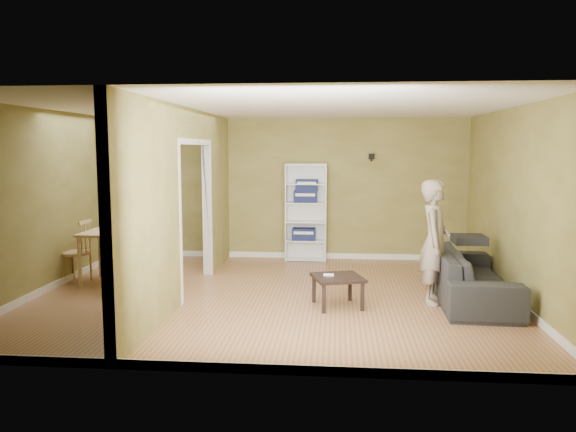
{
  "coord_description": "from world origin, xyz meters",
  "views": [
    {
      "loc": [
        0.89,
        -7.61,
        2.05
      ],
      "look_at": [
        0.2,
        0.2,
        1.1
      ],
      "focal_mm": 35.0,
      "sensor_mm": 36.0,
      "label": 1
    }
  ],
  "objects_px": {
    "dining_table": "(127,236)",
    "chair_left": "(76,251)",
    "chair_near": "(120,256)",
    "chair_far": "(140,243)",
    "sofa": "(471,268)",
    "bookshelf": "(306,212)",
    "coffee_table": "(338,281)",
    "person": "(435,231)"
  },
  "relations": [
    {
      "from": "dining_table",
      "to": "chair_left",
      "type": "xyz_separation_m",
      "value": [
        -0.81,
        0.0,
        -0.24
      ]
    },
    {
      "from": "chair_near",
      "to": "chair_far",
      "type": "relative_size",
      "value": 1.03
    },
    {
      "from": "sofa",
      "to": "bookshelf",
      "type": "height_order",
      "value": "bookshelf"
    },
    {
      "from": "sofa",
      "to": "chair_far",
      "type": "relative_size",
      "value": 2.28
    },
    {
      "from": "chair_near",
      "to": "dining_table",
      "type": "bearing_deg",
      "value": 76.45
    },
    {
      "from": "coffee_table",
      "to": "sofa",
      "type": "bearing_deg",
      "value": 14.92
    },
    {
      "from": "person",
      "to": "bookshelf",
      "type": "bearing_deg",
      "value": 48.98
    },
    {
      "from": "dining_table",
      "to": "chair_far",
      "type": "height_order",
      "value": "chair_far"
    },
    {
      "from": "bookshelf",
      "to": "coffee_table",
      "type": "relative_size",
      "value": 2.94
    },
    {
      "from": "chair_near",
      "to": "chair_far",
      "type": "distance_m",
      "value": 1.21
    },
    {
      "from": "coffee_table",
      "to": "chair_near",
      "type": "distance_m",
      "value": 3.12
    },
    {
      "from": "chair_far",
      "to": "bookshelf",
      "type": "bearing_deg",
      "value": -156.0
    },
    {
      "from": "sofa",
      "to": "dining_table",
      "type": "relative_size",
      "value": 1.83
    },
    {
      "from": "coffee_table",
      "to": "bookshelf",
      "type": "bearing_deg",
      "value": 100.77
    },
    {
      "from": "person",
      "to": "dining_table",
      "type": "bearing_deg",
      "value": 96.12
    },
    {
      "from": "person",
      "to": "coffee_table",
      "type": "distance_m",
      "value": 1.44
    },
    {
      "from": "bookshelf",
      "to": "sofa",
      "type": "bearing_deg",
      "value": -47.43
    },
    {
      "from": "sofa",
      "to": "bookshelf",
      "type": "xyz_separation_m",
      "value": [
        -2.38,
        2.59,
        0.44
      ]
    },
    {
      "from": "chair_near",
      "to": "chair_far",
      "type": "height_order",
      "value": "chair_near"
    },
    {
      "from": "coffee_table",
      "to": "person",
      "type": "bearing_deg",
      "value": 13.01
    },
    {
      "from": "sofa",
      "to": "person",
      "type": "distance_m",
      "value": 0.76
    },
    {
      "from": "chair_left",
      "to": "dining_table",
      "type": "bearing_deg",
      "value": 95.33
    },
    {
      "from": "chair_left",
      "to": "chair_near",
      "type": "height_order",
      "value": "chair_near"
    },
    {
      "from": "person",
      "to": "chair_near",
      "type": "height_order",
      "value": "person"
    },
    {
      "from": "coffee_table",
      "to": "dining_table",
      "type": "height_order",
      "value": "dining_table"
    },
    {
      "from": "chair_left",
      "to": "sofa",
      "type": "bearing_deg",
      "value": 90.26
    },
    {
      "from": "coffee_table",
      "to": "chair_left",
      "type": "xyz_separation_m",
      "value": [
        -4.01,
        1.01,
        0.14
      ]
    },
    {
      "from": "sofa",
      "to": "chair_near",
      "type": "xyz_separation_m",
      "value": [
        -4.88,
        -0.04,
        0.08
      ]
    },
    {
      "from": "dining_table",
      "to": "sofa",
      "type": "bearing_deg",
      "value": -6.09
    },
    {
      "from": "person",
      "to": "chair_far",
      "type": "distance_m",
      "value": 4.71
    },
    {
      "from": "sofa",
      "to": "dining_table",
      "type": "xyz_separation_m",
      "value": [
        -4.99,
        0.53,
        0.27
      ]
    },
    {
      "from": "chair_far",
      "to": "coffee_table",
      "type": "bearing_deg",
      "value": 148.52
    },
    {
      "from": "coffee_table",
      "to": "chair_near",
      "type": "height_order",
      "value": "chair_near"
    },
    {
      "from": "sofa",
      "to": "chair_far",
      "type": "xyz_separation_m",
      "value": [
        -5.01,
        1.17,
        0.07
      ]
    },
    {
      "from": "bookshelf",
      "to": "coffee_table",
      "type": "distance_m",
      "value": 3.17
    },
    {
      "from": "bookshelf",
      "to": "coffee_table",
      "type": "xyz_separation_m",
      "value": [
        0.58,
        -3.07,
        -0.54
      ]
    },
    {
      "from": "sofa",
      "to": "coffee_table",
      "type": "xyz_separation_m",
      "value": [
        -1.79,
        -0.48,
        -0.1
      ]
    },
    {
      "from": "chair_left",
      "to": "bookshelf",
      "type": "bearing_deg",
      "value": 126.51
    },
    {
      "from": "person",
      "to": "chair_left",
      "type": "bearing_deg",
      "value": 97.48
    },
    {
      "from": "person",
      "to": "sofa",
      "type": "bearing_deg",
      "value": -55.36
    },
    {
      "from": "chair_left",
      "to": "chair_far",
      "type": "height_order",
      "value": "chair_far"
    },
    {
      "from": "bookshelf",
      "to": "chair_left",
      "type": "distance_m",
      "value": 4.01
    }
  ]
}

